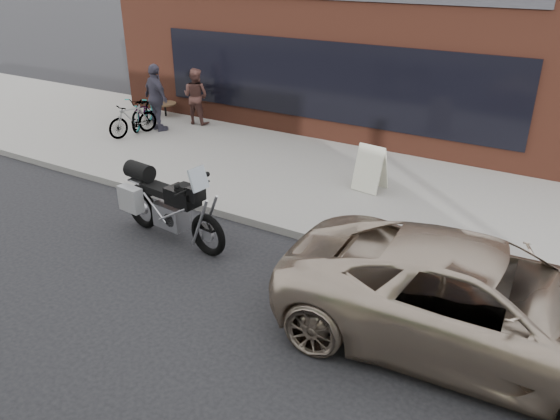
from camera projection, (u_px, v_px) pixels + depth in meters
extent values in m
plane|color=black|center=(131.00, 368.00, 6.75)|extent=(120.00, 120.00, 0.00)
cube|color=gray|center=(361.00, 181.00, 12.12)|extent=(44.00, 6.00, 0.15)
cube|color=#5B2B1D|center=(396.00, 36.00, 17.54)|extent=(14.00, 10.00, 4.50)
cube|color=black|center=(324.00, 81.00, 13.89)|extent=(10.00, 0.08, 2.00)
torus|color=black|center=(143.00, 209.00, 10.09)|extent=(0.76, 0.21, 0.75)
torus|color=black|center=(208.00, 235.00, 9.15)|extent=(0.76, 0.21, 0.75)
cube|color=#B7B7BC|center=(171.00, 215.00, 9.61)|extent=(0.65, 0.41, 0.43)
cube|color=black|center=(183.00, 197.00, 9.23)|extent=(0.60, 0.42, 0.29)
cube|color=black|center=(161.00, 190.00, 9.55)|extent=(0.65, 0.38, 0.14)
cube|color=black|center=(146.00, 189.00, 9.81)|extent=(0.36, 0.28, 0.16)
cube|color=black|center=(196.00, 194.00, 8.98)|extent=(0.23, 0.29, 0.25)
cube|color=silver|center=(198.00, 179.00, 8.81)|extent=(0.20, 0.35, 0.38)
cylinder|color=black|center=(192.00, 188.00, 8.99)|extent=(0.12, 0.79, 0.03)
cube|color=#B7B7BC|center=(141.00, 179.00, 9.81)|extent=(0.35, 0.37, 0.03)
cube|color=gray|center=(131.00, 199.00, 9.70)|extent=(0.49, 0.25, 0.45)
cylinder|color=black|center=(140.00, 171.00, 9.75)|extent=(0.57, 0.37, 0.32)
cylinder|color=#B7B7BC|center=(162.00, 209.00, 10.02)|extent=(0.63, 0.16, 0.22)
imported|color=tan|center=(479.00, 302.00, 6.80)|extent=(5.24, 2.69, 1.41)
imported|color=gray|center=(143.00, 111.00, 15.45)|extent=(1.32, 1.84, 0.92)
imported|color=gray|center=(133.00, 119.00, 14.73)|extent=(0.73, 1.55, 0.90)
cube|color=silver|center=(368.00, 169.00, 11.23)|extent=(0.63, 0.37, 0.95)
cube|color=silver|center=(374.00, 166.00, 11.41)|extent=(0.63, 0.37, 0.95)
cylinder|color=black|center=(165.00, 110.00, 16.63)|extent=(0.06, 0.06, 0.36)
cylinder|color=brown|center=(165.00, 104.00, 16.54)|extent=(0.69, 0.69, 0.04)
imported|color=brown|center=(196.00, 96.00, 15.63)|extent=(0.84, 0.69, 1.60)
imported|color=#434051|center=(156.00, 98.00, 14.95)|extent=(1.16, 0.76, 1.83)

